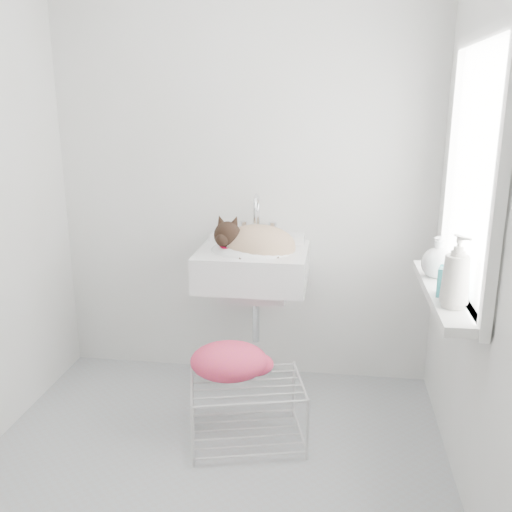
# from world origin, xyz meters

# --- Properties ---
(floor) EXTENTS (2.20, 2.00, 0.02)m
(floor) POSITION_xyz_m (0.00, 0.00, 0.00)
(floor) COLOR #9EA4A9
(floor) RESTS_ON ground
(back_wall) EXTENTS (2.20, 0.02, 2.50)m
(back_wall) POSITION_xyz_m (0.00, 1.00, 1.25)
(back_wall) COLOR white
(back_wall) RESTS_ON ground
(right_wall) EXTENTS (0.02, 2.00, 2.50)m
(right_wall) POSITION_xyz_m (1.10, 0.00, 1.25)
(right_wall) COLOR white
(right_wall) RESTS_ON ground
(window_glass) EXTENTS (0.01, 0.80, 1.00)m
(window_glass) POSITION_xyz_m (1.09, 0.20, 1.35)
(window_glass) COLOR white
(window_glass) RESTS_ON right_wall
(window_frame) EXTENTS (0.04, 0.90, 1.10)m
(window_frame) POSITION_xyz_m (1.07, 0.20, 1.35)
(window_frame) COLOR white
(window_frame) RESTS_ON right_wall
(windowsill) EXTENTS (0.16, 0.88, 0.04)m
(windowsill) POSITION_xyz_m (1.01, 0.20, 0.83)
(windowsill) COLOR white
(windowsill) RESTS_ON right_wall
(sink) EXTENTS (0.59, 0.52, 0.24)m
(sink) POSITION_xyz_m (0.09, 0.74, 0.85)
(sink) COLOR white
(sink) RESTS_ON back_wall
(faucet) EXTENTS (0.22, 0.15, 0.22)m
(faucet) POSITION_xyz_m (0.09, 0.92, 0.99)
(faucet) COLOR silver
(faucet) RESTS_ON sink
(cat) EXTENTS (0.43, 0.34, 0.27)m
(cat) POSITION_xyz_m (0.10, 0.72, 0.89)
(cat) COLOR #C7B191
(cat) RESTS_ON sink
(wire_rack) EXTENTS (0.61, 0.49, 0.32)m
(wire_rack) POSITION_xyz_m (0.13, 0.23, 0.15)
(wire_rack) COLOR #BCBCBC
(wire_rack) RESTS_ON floor
(towel) EXTENTS (0.42, 0.32, 0.16)m
(towel) POSITION_xyz_m (0.04, 0.28, 0.35)
(towel) COLOR #F24E2D
(towel) RESTS_ON wire_rack
(bottle_a) EXTENTS (0.13, 0.13, 0.25)m
(bottle_a) POSITION_xyz_m (1.00, -0.02, 0.85)
(bottle_a) COLOR beige
(bottle_a) RESTS_ON windowsill
(bottle_b) EXTENTS (0.10, 0.10, 0.18)m
(bottle_b) POSITION_xyz_m (1.00, 0.11, 0.85)
(bottle_b) COLOR teal
(bottle_b) RESTS_ON windowsill
(bottle_c) EXTENTS (0.21, 0.21, 0.19)m
(bottle_c) POSITION_xyz_m (1.00, 0.38, 0.85)
(bottle_c) COLOR silver
(bottle_c) RESTS_ON windowsill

